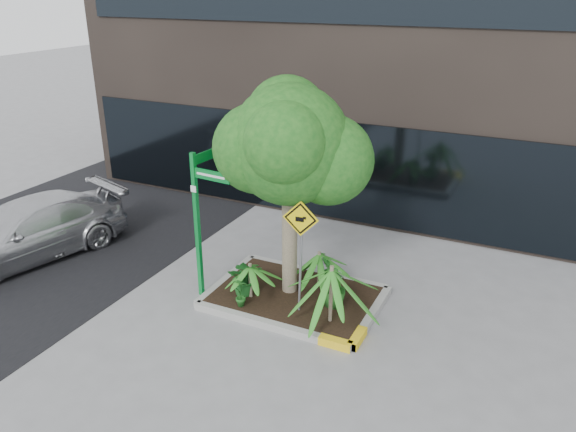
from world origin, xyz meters
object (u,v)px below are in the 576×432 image
at_px(street_sign_post, 201,210).
at_px(tree, 290,145).
at_px(parked_car, 27,231).
at_px(cattle_sign, 301,237).

bearing_deg(street_sign_post, tree, 28.51).
xyz_separation_m(parked_car, cattle_sign, (6.66, 0.46, 0.97)).
relative_size(parked_car, street_sign_post, 1.52).
relative_size(tree, street_sign_post, 1.45).
distance_m(tree, parked_car, 6.74).
height_order(tree, parked_car, tree).
distance_m(parked_car, street_sign_post, 4.76).
bearing_deg(tree, cattle_sign, -49.19).
bearing_deg(parked_car, tree, 26.12).
relative_size(tree, cattle_sign, 1.98).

